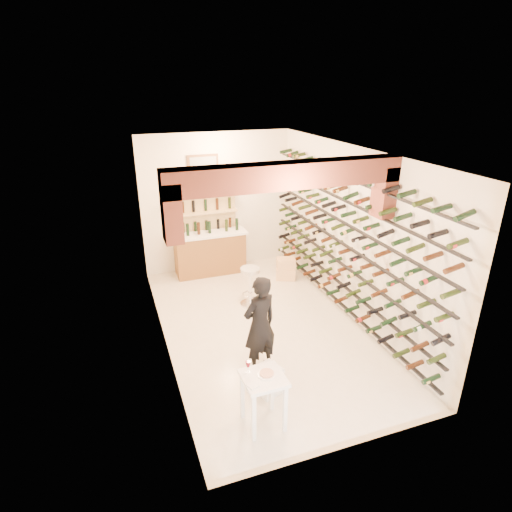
{
  "coord_description": "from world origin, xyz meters",
  "views": [
    {
      "loc": [
        -2.38,
        -6.35,
        4.23
      ],
      "look_at": [
        0.0,
        0.3,
        1.3
      ],
      "focal_mm": 29.72,
      "sensor_mm": 36.0,
      "label": 1
    }
  ],
  "objects_px": {
    "wine_rack": "(340,239)",
    "crate_lower": "(286,273)",
    "white_stool": "(268,380)",
    "person": "(260,325)",
    "back_counter": "(210,252)",
    "tasting_table": "(263,385)",
    "chrome_barstool": "(250,284)"
  },
  "relations": [
    {
      "from": "wine_rack",
      "to": "crate_lower",
      "type": "relative_size",
      "value": 13.02
    },
    {
      "from": "white_stool",
      "to": "crate_lower",
      "type": "xyz_separation_m",
      "value": [
        1.77,
        3.45,
        -0.08
      ]
    },
    {
      "from": "wine_rack",
      "to": "person",
      "type": "bearing_deg",
      "value": -149.76
    },
    {
      "from": "back_counter",
      "to": "tasting_table",
      "type": "distance_m",
      "value": 4.95
    },
    {
      "from": "back_counter",
      "to": "white_stool",
      "type": "distance_m",
      "value": 4.37
    },
    {
      "from": "person",
      "to": "chrome_barstool",
      "type": "height_order",
      "value": "person"
    },
    {
      "from": "wine_rack",
      "to": "crate_lower",
      "type": "height_order",
      "value": "wine_rack"
    },
    {
      "from": "wine_rack",
      "to": "chrome_barstool",
      "type": "distance_m",
      "value": 2.0
    },
    {
      "from": "back_counter",
      "to": "chrome_barstool",
      "type": "bearing_deg",
      "value": -78.12
    },
    {
      "from": "person",
      "to": "chrome_barstool",
      "type": "distance_m",
      "value": 2.12
    },
    {
      "from": "back_counter",
      "to": "crate_lower",
      "type": "relative_size",
      "value": 3.88
    },
    {
      "from": "person",
      "to": "chrome_barstool",
      "type": "xyz_separation_m",
      "value": [
        0.54,
        2.02,
        -0.33
      ]
    },
    {
      "from": "back_counter",
      "to": "person",
      "type": "relative_size",
      "value": 1.06
    },
    {
      "from": "wine_rack",
      "to": "chrome_barstool",
      "type": "height_order",
      "value": "wine_rack"
    },
    {
      "from": "tasting_table",
      "to": "crate_lower",
      "type": "height_order",
      "value": "tasting_table"
    },
    {
      "from": "white_stool",
      "to": "person",
      "type": "height_order",
      "value": "person"
    },
    {
      "from": "white_stool",
      "to": "crate_lower",
      "type": "bearing_deg",
      "value": 62.83
    },
    {
      "from": "tasting_table",
      "to": "chrome_barstool",
      "type": "relative_size",
      "value": 1.15
    },
    {
      "from": "white_stool",
      "to": "person",
      "type": "distance_m",
      "value": 0.81
    },
    {
      "from": "person",
      "to": "crate_lower",
      "type": "distance_m",
      "value": 3.43
    },
    {
      "from": "wine_rack",
      "to": "chrome_barstool",
      "type": "xyz_separation_m",
      "value": [
        -1.45,
        0.86,
        -1.08
      ]
    },
    {
      "from": "tasting_table",
      "to": "wine_rack",
      "type": "bearing_deg",
      "value": 42.6
    },
    {
      "from": "tasting_table",
      "to": "crate_lower",
      "type": "relative_size",
      "value": 2.13
    },
    {
      "from": "wine_rack",
      "to": "back_counter",
      "type": "xyz_separation_m",
      "value": [
        -1.83,
        2.65,
        -1.02
      ]
    },
    {
      "from": "back_counter",
      "to": "tasting_table",
      "type": "xyz_separation_m",
      "value": [
        -0.52,
        -4.92,
        0.1
      ]
    },
    {
      "from": "wine_rack",
      "to": "white_stool",
      "type": "height_order",
      "value": "wine_rack"
    },
    {
      "from": "back_counter",
      "to": "person",
      "type": "height_order",
      "value": "person"
    },
    {
      "from": "tasting_table",
      "to": "chrome_barstool",
      "type": "height_order",
      "value": "tasting_table"
    },
    {
      "from": "wine_rack",
      "to": "back_counter",
      "type": "distance_m",
      "value": 3.38
    },
    {
      "from": "person",
      "to": "chrome_barstool",
      "type": "relative_size",
      "value": 1.99
    },
    {
      "from": "wine_rack",
      "to": "chrome_barstool",
      "type": "relative_size",
      "value": 7.05
    },
    {
      "from": "crate_lower",
      "to": "tasting_table",
      "type": "bearing_deg",
      "value": -117.17
    }
  ]
}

